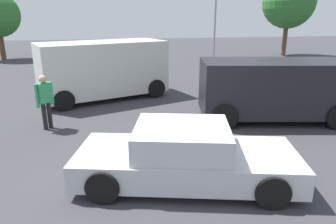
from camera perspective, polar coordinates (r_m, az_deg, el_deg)
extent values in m
plane|color=#38383D|center=(6.78, 0.02, -11.82)|extent=(80.00, 80.00, 0.00)
cube|color=#B7BABF|center=(6.41, 3.45, -9.38)|extent=(4.75, 2.80, 0.54)
cube|color=#B7BABF|center=(6.18, 2.61, -4.96)|extent=(2.21, 2.03, 0.53)
cube|color=slate|center=(6.24, 10.80, -5.05)|extent=(0.42, 1.47, 0.44)
cube|color=slate|center=(6.25, -5.57, -4.77)|extent=(0.42, 1.47, 0.44)
cylinder|color=black|center=(7.38, 15.48, -7.18)|extent=(0.67, 0.37, 0.64)
cylinder|color=black|center=(5.95, 18.79, -13.85)|extent=(0.67, 0.37, 0.64)
cylinder|color=black|center=(7.35, -8.68, -6.80)|extent=(0.67, 0.37, 0.64)
cylinder|color=black|center=(5.92, -11.96, -13.41)|extent=(0.67, 0.37, 0.64)
ellipsoid|color=beige|center=(9.02, -3.17, -2.22)|extent=(0.42, 0.30, 0.26)
sphere|color=beige|center=(8.94, -4.73, -1.96)|extent=(0.20, 0.20, 0.20)
sphere|color=beige|center=(8.92, -5.18, -2.05)|extent=(0.09, 0.09, 0.09)
cylinder|color=beige|center=(8.99, -3.80, -3.60)|extent=(0.06, 0.06, 0.17)
cylinder|color=beige|center=(9.12, -4.02, -3.30)|extent=(0.06, 0.06, 0.17)
cylinder|color=beige|center=(9.05, -2.27, -3.43)|extent=(0.06, 0.06, 0.17)
cylinder|color=beige|center=(9.18, -2.51, -3.13)|extent=(0.06, 0.06, 0.17)
sphere|color=beige|center=(9.06, -1.74, -1.84)|extent=(0.12, 0.12, 0.12)
cube|color=silver|center=(12.93, -11.93, 8.05)|extent=(5.39, 3.65, 2.09)
cube|color=slate|center=(13.84, -2.28, 10.94)|extent=(0.65, 1.68, 0.84)
cylinder|color=black|center=(14.69, -6.00, 5.93)|extent=(0.80, 0.49, 0.76)
cylinder|color=black|center=(12.95, -2.28, 4.43)|extent=(0.80, 0.49, 0.76)
cylinder|color=black|center=(13.59, -20.64, 3.93)|extent=(0.80, 0.49, 0.76)
cylinder|color=black|center=(11.69, -18.80, 2.03)|extent=(0.80, 0.49, 0.76)
cube|color=black|center=(10.57, 19.06, 4.40)|extent=(4.95, 2.83, 1.70)
cube|color=slate|center=(9.97, 6.67, 6.72)|extent=(0.37, 1.67, 0.68)
cylinder|color=black|center=(9.42, 10.48, -0.83)|extent=(0.83, 0.39, 0.80)
cylinder|color=black|center=(11.20, 8.77, 2.23)|extent=(0.83, 0.39, 0.80)
cylinder|color=black|center=(12.23, 25.02, 2.06)|extent=(0.83, 0.39, 0.80)
cylinder|color=black|center=(9.94, -21.97, -0.76)|extent=(0.13, 0.13, 0.84)
cylinder|color=black|center=(10.02, -21.15, -0.52)|extent=(0.13, 0.13, 0.84)
cube|color=#339959|center=(9.79, -22.03, 3.34)|extent=(0.46, 0.45, 0.59)
cylinder|color=#339959|center=(9.69, -23.19, 2.73)|extent=(0.09, 0.09, 0.70)
cylinder|color=#339959|center=(9.92, -20.83, 3.34)|extent=(0.09, 0.09, 0.70)
sphere|color=tan|center=(9.71, -22.30, 5.68)|extent=(0.23, 0.23, 0.23)
cylinder|color=gray|center=(22.77, 8.75, 16.89)|extent=(0.14, 0.14, 6.24)
cylinder|color=brown|center=(28.32, 20.88, 12.55)|extent=(0.37, 0.37, 2.75)
sphere|color=#2D6B2D|center=(28.27, 21.56, 18.51)|extent=(4.24, 4.24, 4.24)
cylinder|color=brown|center=(27.31, -28.50, 10.76)|extent=(0.39, 0.39, 2.10)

